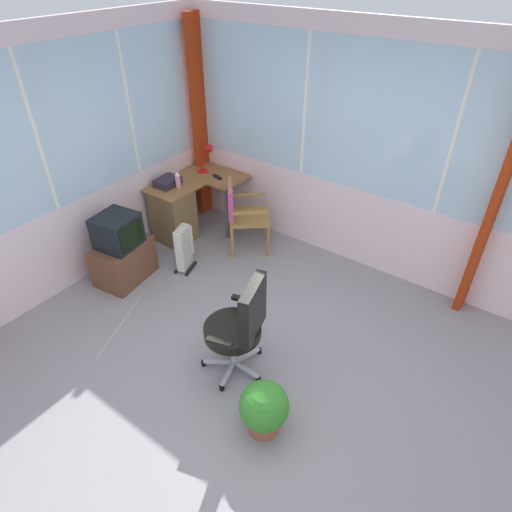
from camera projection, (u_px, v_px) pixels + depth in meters
name	position (u px, v px, depth m)	size (l,w,h in m)	color
ground	(243.00, 379.00, 3.91)	(5.40, 5.73, 0.06)	gray
north_window_panel	(46.00, 174.00, 4.25)	(4.40, 0.07, 2.65)	silver
east_window_panel	(368.00, 158.00, 4.58)	(0.07, 4.73, 2.65)	silver
curtain_corner	(200.00, 123.00, 5.60)	(0.27, 0.07, 2.55)	#A62D0E
curtain_east_far	(498.00, 199.00, 3.94)	(0.27, 0.07, 2.55)	#A62D0E
desk	(176.00, 211.00, 5.52)	(1.13, 0.84, 0.72)	brown
desk_lamp	(209.00, 154.00, 5.58)	(0.24, 0.21, 0.36)	red
tv_remote	(217.00, 177.00, 5.54)	(0.04, 0.15, 0.02)	black
spray_bottle	(178.00, 180.00, 5.27)	(0.06, 0.06, 0.22)	pink
paper_tray	(167.00, 182.00, 5.36)	(0.30, 0.23, 0.09)	#2B2432
wooden_armchair	(239.00, 208.00, 5.22)	(0.68, 0.68, 0.89)	olive
office_chair	(241.00, 324.00, 3.64)	(0.63, 0.56, 1.00)	#B7B7BF
tv_on_stand	(122.00, 251.00, 4.84)	(0.70, 0.53, 0.82)	brown
space_heater	(185.00, 247.00, 5.04)	(0.33, 0.24, 0.56)	silver
potted_plant	(264.00, 408.00, 3.33)	(0.39, 0.39, 0.48)	#99533D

